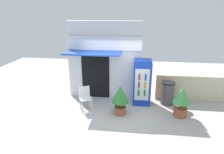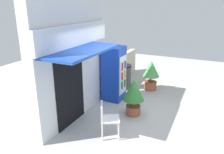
{
  "view_description": "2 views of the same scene",
  "coord_description": "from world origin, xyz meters",
  "px_view_note": "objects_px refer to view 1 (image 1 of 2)",
  "views": [
    {
      "loc": [
        0.82,
        -6.29,
        3.59
      ],
      "look_at": [
        -0.05,
        0.72,
        1.18
      ],
      "focal_mm": 31.82,
      "sensor_mm": 36.0,
      "label": 1
    },
    {
      "loc": [
        -5.17,
        -1.8,
        3.12
      ],
      "look_at": [
        0.08,
        0.67,
        1.15
      ],
      "focal_mm": 35.41,
      "sensor_mm": 36.0,
      "label": 2
    }
  ],
  "objects_px": {
    "drink_cooler": "(142,82)",
    "potted_plant_near_shop": "(120,97)",
    "trash_bin": "(168,93)",
    "plastic_chair": "(85,96)",
    "potted_plant_curbside": "(182,99)"
  },
  "relations": [
    {
      "from": "potted_plant_near_shop",
      "to": "potted_plant_curbside",
      "type": "height_order",
      "value": "potted_plant_curbside"
    },
    {
      "from": "trash_bin",
      "to": "plastic_chair",
      "type": "bearing_deg",
      "value": -165.41
    },
    {
      "from": "trash_bin",
      "to": "potted_plant_near_shop",
      "type": "bearing_deg",
      "value": -150.8
    },
    {
      "from": "potted_plant_near_shop",
      "to": "plastic_chair",
      "type": "bearing_deg",
      "value": 171.9
    },
    {
      "from": "potted_plant_near_shop",
      "to": "trash_bin",
      "type": "relative_size",
      "value": 1.17
    },
    {
      "from": "plastic_chair",
      "to": "trash_bin",
      "type": "distance_m",
      "value": 3.22
    },
    {
      "from": "drink_cooler",
      "to": "potted_plant_near_shop",
      "type": "xyz_separation_m",
      "value": [
        -0.77,
        -0.96,
        -0.23
      ]
    },
    {
      "from": "plastic_chair",
      "to": "potted_plant_curbside",
      "type": "bearing_deg",
      "value": -1.7
    },
    {
      "from": "drink_cooler",
      "to": "potted_plant_near_shop",
      "type": "bearing_deg",
      "value": -128.71
    },
    {
      "from": "plastic_chair",
      "to": "trash_bin",
      "type": "height_order",
      "value": "trash_bin"
    },
    {
      "from": "plastic_chair",
      "to": "drink_cooler",
      "type": "bearing_deg",
      "value": 20.24
    },
    {
      "from": "drink_cooler",
      "to": "trash_bin",
      "type": "bearing_deg",
      "value": 2.14
    },
    {
      "from": "plastic_chair",
      "to": "potted_plant_curbside",
      "type": "relative_size",
      "value": 0.79
    },
    {
      "from": "potted_plant_near_shop",
      "to": "trash_bin",
      "type": "distance_m",
      "value": 2.06
    },
    {
      "from": "plastic_chair",
      "to": "trash_bin",
      "type": "xyz_separation_m",
      "value": [
        3.12,
        0.81,
        -0.05
      ]
    }
  ]
}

